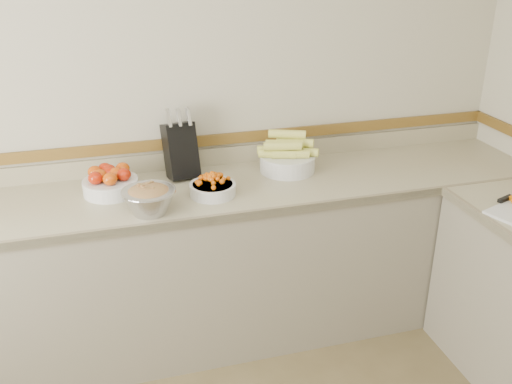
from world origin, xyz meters
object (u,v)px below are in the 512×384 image
object	(u,v)px
corn_bowl	(287,158)
knife_block	(180,149)
cherry_tomato_bowl	(213,187)
rhubarb_bowl	(149,199)
tomato_bowl	(110,181)

from	to	relation	value
corn_bowl	knife_block	bearing A→B (deg)	171.83
cherry_tomato_bowl	corn_bowl	size ratio (longest dim) A/B	0.70
rhubarb_bowl	tomato_bowl	bearing A→B (deg)	119.93
knife_block	corn_bowl	bearing A→B (deg)	-8.17
rhubarb_bowl	corn_bowl	bearing A→B (deg)	22.38
tomato_bowl	rhubarb_bowl	bearing A→B (deg)	-60.07
cherry_tomato_bowl	rhubarb_bowl	bearing A→B (deg)	-159.73
cherry_tomato_bowl	corn_bowl	world-z (taller)	corn_bowl
knife_block	cherry_tomato_bowl	xyz separation A→B (m)	(0.11, -0.29, -0.11)
knife_block	corn_bowl	xyz separation A→B (m)	(0.57, -0.08, -0.08)
cherry_tomato_bowl	rhubarb_bowl	size ratio (longest dim) A/B	0.92
cherry_tomato_bowl	corn_bowl	xyz separation A→B (m)	(0.46, 0.20, 0.03)
knife_block	rhubarb_bowl	size ratio (longest dim) A/B	1.50
tomato_bowl	cherry_tomato_bowl	xyz separation A→B (m)	(0.49, -0.16, -0.02)
cherry_tomato_bowl	rhubarb_bowl	distance (m)	0.35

